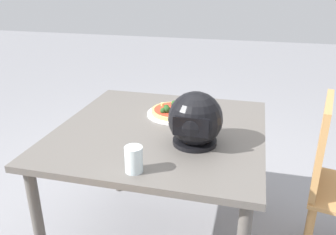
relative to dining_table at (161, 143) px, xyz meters
name	(u,v)px	position (x,y,z in m)	size (l,w,h in m)	color
dining_table	(161,143)	(0.00, 0.00, 0.00)	(1.00, 1.02, 0.73)	#5B5651
pizza_plate	(175,114)	(-0.03, -0.19, 0.09)	(0.30, 0.30, 0.01)	white
pizza	(174,110)	(-0.02, -0.19, 0.11)	(0.25, 0.25, 0.05)	tan
motorcycle_helmet	(195,120)	(-0.19, 0.13, 0.20)	(0.24, 0.24, 0.24)	black
drinking_glass	(134,159)	(-0.01, 0.42, 0.13)	(0.07, 0.07, 0.10)	silver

